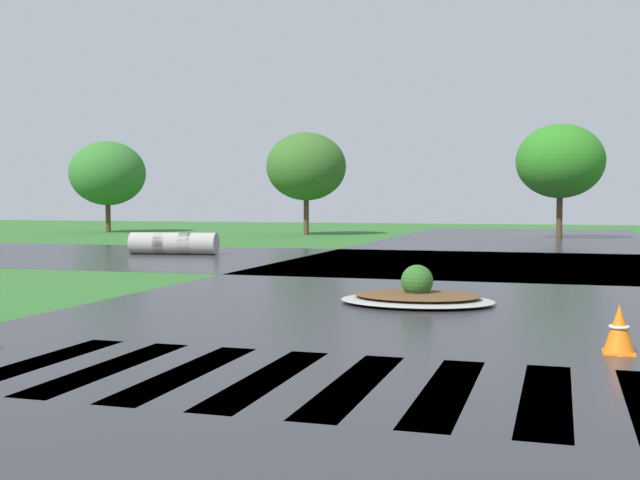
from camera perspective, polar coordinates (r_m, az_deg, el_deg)
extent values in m
cube|color=#2B2B30|center=(12.57, 8.01, -5.35)|extent=(11.89, 80.00, 0.01)
cube|color=#2B2B30|center=(23.16, 12.10, -1.65)|extent=(90.00, 10.70, 0.01)
cube|color=white|center=(9.41, -19.53, -8.25)|extent=(0.45, 2.86, 0.01)
cube|color=white|center=(8.92, -14.81, -8.80)|extent=(0.45, 2.86, 0.01)
cube|color=white|center=(8.49, -9.56, -9.33)|extent=(0.45, 2.86, 0.01)
cube|color=white|center=(8.14, -3.79, -9.83)|extent=(0.45, 2.86, 0.01)
cube|color=white|center=(7.87, 2.45, -10.26)|extent=(0.45, 2.86, 0.01)
cube|color=white|center=(7.70, 9.07, -10.59)|extent=(0.45, 2.86, 0.01)
cube|color=white|center=(7.64, 15.89, -10.77)|extent=(0.45, 2.86, 0.01)
ellipsoid|color=#9E9B93|center=(13.93, 6.96, -4.31)|extent=(2.68, 2.08, 0.12)
ellipsoid|color=brown|center=(13.92, 6.96, -3.94)|extent=(2.20, 1.71, 0.10)
sphere|color=#2D6023|center=(13.90, 6.97, -2.92)|extent=(0.56, 0.56, 0.56)
cylinder|color=#9E9B93|center=(27.25, -12.12, -0.23)|extent=(1.33, 0.89, 0.73)
cylinder|color=#9E9B93|center=(26.95, -10.43, -0.24)|extent=(1.33, 0.89, 0.73)
cylinder|color=#9E9B93|center=(26.68, -8.70, -0.26)|extent=(1.33, 0.89, 0.73)
cone|color=orange|center=(9.94, 20.63, -6.00)|extent=(0.37, 0.37, 0.58)
torus|color=white|center=(9.94, 20.63, -5.83)|extent=(0.23, 0.23, 0.04)
cube|color=orange|center=(9.99, 20.60, -7.57)|extent=(0.36, 0.36, 0.03)
cylinder|color=#4C3823|center=(46.73, -14.93, 1.67)|extent=(0.28, 0.28, 1.85)
ellipsoid|color=#31712A|center=(46.74, -14.97, 4.64)|extent=(4.27, 4.27, 3.63)
cylinder|color=#4C3823|center=(41.76, -0.99, 1.83)|extent=(0.28, 0.28, 2.12)
ellipsoid|color=#356424|center=(41.80, -0.99, 5.28)|extent=(4.18, 4.18, 3.55)
cylinder|color=#4C3823|center=(38.88, 16.77, 1.70)|extent=(0.28, 0.28, 2.21)
ellipsoid|color=#2C7620|center=(38.91, 16.82, 5.43)|extent=(4.07, 4.07, 3.46)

